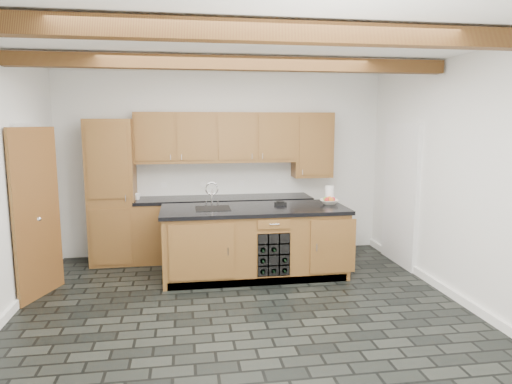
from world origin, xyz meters
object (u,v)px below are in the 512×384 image
island (255,242)px  paper_towel (330,194)px  kitchen_scale (280,203)px  fruit_bowl (329,202)px

island → paper_towel: size_ratio=10.66×
kitchen_scale → fruit_bowl: fruit_bowl is taller
island → paper_towel: bearing=13.1°
kitchen_scale → island: bearing=-151.7°
island → paper_towel: 1.28m
island → kitchen_scale: kitchen_scale is taller
paper_towel → fruit_bowl: bearing=-109.4°
island → paper_towel: (1.11, 0.26, 0.58)m
paper_towel → island: bearing=-166.9°
kitchen_scale → fruit_bowl: bearing=6.6°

